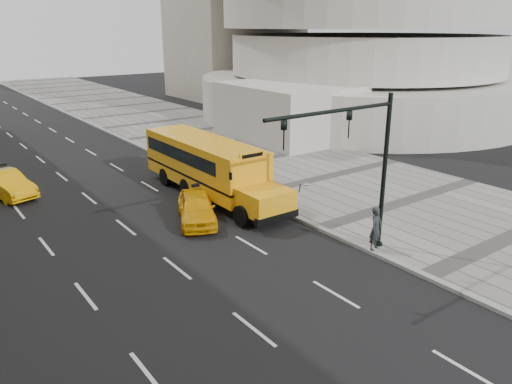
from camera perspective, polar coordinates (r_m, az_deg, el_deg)
ground at (r=24.05m, az=-12.48°, el=-3.42°), size 140.00×140.00×0.00m
sidewalk_museum at (r=30.49m, az=8.46°, el=1.71°), size 12.00×140.00×0.15m
curb_museum at (r=26.79m, az=-0.76°, el=-0.49°), size 0.30×140.00×0.15m
school_bus at (r=26.98m, az=-5.64°, el=3.32°), size 2.96×11.56×3.19m
taxi_near at (r=23.50m, az=-6.82°, el=-1.80°), size 3.22×4.41×1.40m
taxi_far at (r=29.91m, az=-26.66°, el=0.79°), size 2.54×4.49×1.40m
pedestrian at (r=20.65m, az=13.55°, el=-4.08°), size 0.74×0.58×1.81m
traffic_signal at (r=19.12m, az=11.92°, el=3.83°), size 6.18×0.36×6.40m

